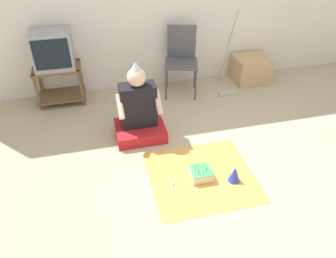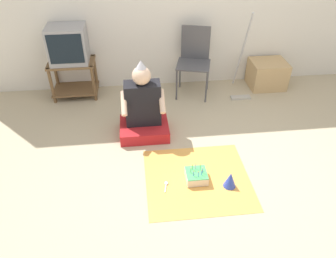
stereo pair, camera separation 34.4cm
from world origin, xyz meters
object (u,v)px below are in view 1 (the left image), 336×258
(party_hat_blue, at_px, (235,174))
(cardboard_box_stack, at_px, (251,69))
(person_seated, at_px, (139,113))
(birthday_cake, at_px, (201,173))
(dust_mop, at_px, (228,69))
(folding_chair, at_px, (181,56))
(tv, at_px, (52,50))

(party_hat_blue, bearing_deg, cardboard_box_stack, 61.28)
(cardboard_box_stack, height_order, party_hat_blue, cardboard_box_stack)
(person_seated, distance_m, birthday_cake, 1.03)
(birthday_cake, bearing_deg, cardboard_box_stack, 52.91)
(dust_mop, bearing_deg, folding_chair, 165.53)
(party_hat_blue, bearing_deg, tv, 130.46)
(tv, bearing_deg, birthday_cake, -53.40)
(tv, bearing_deg, dust_mop, -6.12)
(folding_chair, relative_size, cardboard_box_stack, 1.84)
(folding_chair, xyz_separation_m, dust_mop, (0.64, -0.16, -0.19))
(birthday_cake, height_order, party_hat_blue, party_hat_blue)
(cardboard_box_stack, xyz_separation_m, party_hat_blue, (-1.08, -1.96, -0.10))
(folding_chair, bearing_deg, birthday_cake, -98.73)
(folding_chair, xyz_separation_m, person_seated, (-0.76, -0.92, -0.23))
(dust_mop, height_order, birthday_cake, dust_mop)
(tv, bearing_deg, cardboard_box_stack, -0.85)
(tv, relative_size, folding_chair, 0.52)
(dust_mop, height_order, person_seated, dust_mop)
(tv, relative_size, person_seated, 0.53)
(tv, xyz_separation_m, cardboard_box_stack, (2.78, -0.04, -0.56))
(tv, xyz_separation_m, party_hat_blue, (1.71, -2.00, -0.67))
(birthday_cake, bearing_deg, dust_mop, 60.70)
(folding_chair, bearing_deg, party_hat_blue, -88.87)
(birthday_cake, xyz_separation_m, party_hat_blue, (0.31, -0.12, 0.04))
(cardboard_box_stack, bearing_deg, party_hat_blue, -118.72)
(folding_chair, bearing_deg, tv, 177.17)
(cardboard_box_stack, xyz_separation_m, birthday_cake, (-1.39, -1.84, -0.14))
(cardboard_box_stack, distance_m, dust_mop, 0.54)
(cardboard_box_stack, relative_size, dust_mop, 0.42)
(tv, height_order, birthday_cake, tv)
(birthday_cake, bearing_deg, tv, 126.60)
(cardboard_box_stack, height_order, birthday_cake, cardboard_box_stack)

